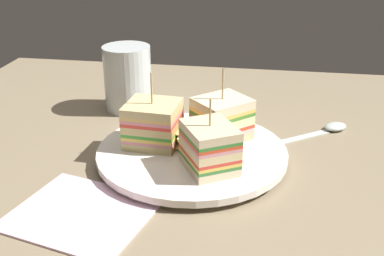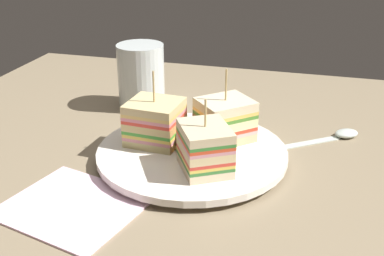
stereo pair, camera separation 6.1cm
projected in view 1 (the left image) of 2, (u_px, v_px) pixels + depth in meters
ground_plane at (192, 167)px, 63.45cm from camera, size 90.32×82.10×1.80cm
plate at (192, 154)px, 62.68cm from camera, size 24.44×24.44×1.64cm
sandwich_wedge_0 at (222, 119)px, 64.54cm from camera, size 8.79×8.75×9.74cm
sandwich_wedge_1 at (153, 124)px, 62.87cm from camera, size 7.12×6.70×9.74cm
sandwich_wedge_2 at (210, 147)px, 56.80cm from camera, size 7.95×8.45×8.86cm
chip_pile at (188, 136)px, 63.18cm from camera, size 6.53×7.55×2.36cm
spoon at (325, 130)px, 70.90cm from camera, size 12.97×10.21×1.00cm
napkin at (82, 212)px, 51.89cm from camera, size 16.74×15.35×0.50cm
drinking_glass at (128, 83)px, 77.83cm from camera, size 7.51×7.51×10.34cm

